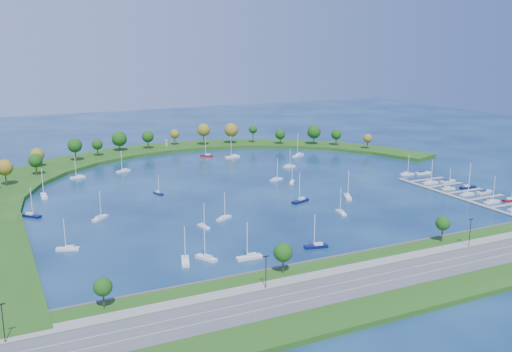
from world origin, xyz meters
name	(u,v)px	position (x,y,z in m)	size (l,w,h in m)	color
ground	(251,187)	(0.00, 0.00, 0.00)	(700.00, 700.00, 0.00)	#071A42
south_shoreline	(418,271)	(0.03, -122.88, 1.00)	(420.00, 43.10, 11.60)	#235015
breakwater	(137,174)	(-46.33, 48.72, 0.99)	(286.74, 247.64, 2.00)	#235015
breakwater_trees	(168,141)	(-15.70, 88.72, 10.78)	(238.03, 90.12, 15.12)	#382314
harbor_tower	(166,143)	(-7.86, 118.58, 4.19)	(2.60, 2.60, 4.28)	gray
dock_system	(468,195)	(85.30, -61.00, 0.35)	(24.28, 82.00, 1.60)	gray
moored_boat_0	(292,181)	(22.46, -2.09, 0.87)	(5.72, 7.06, 10.56)	silver
moored_boat_1	(207,155)	(7.37, 82.17, 0.91)	(7.98, 6.58, 11.99)	maroon
moored_boat_2	(68,248)	(-96.89, -52.87, 0.90)	(8.18, 4.97, 11.64)	silver
moored_boat_3	(232,156)	(20.73, 71.62, 0.97)	(9.74, 3.18, 14.14)	silver
moored_boat_4	(207,257)	(-56.06, -82.63, 0.92)	(5.79, 8.63, 12.40)	silver
moored_boat_5	(289,166)	(39.50, 31.89, 0.87)	(7.51, 3.05, 10.72)	silver
moored_boat_6	(78,177)	(-76.38, 57.42, 0.90)	(8.11, 2.91, 11.68)	silver
moored_boat_7	(276,179)	(17.52, 6.19, 0.90)	(8.32, 4.71, 11.80)	silver
moored_boat_8	(123,170)	(-50.77, 61.63, 0.92)	(8.71, 5.12, 12.37)	silver
moored_boat_9	(204,226)	(-44.93, -50.36, 0.86)	(3.18, 7.06, 10.02)	silver
moored_boat_10	(341,212)	(14.59, -58.44, 0.89)	(3.48, 7.92, 11.25)	silver
moored_boat_11	(185,260)	(-63.38, -81.99, 0.94)	(4.98, 9.21, 13.04)	silver
moored_boat_12	(300,200)	(7.96, -35.53, 0.97)	(9.86, 5.95, 14.02)	#0A1141
moored_boat_13	(158,193)	(-46.64, 6.49, 0.85)	(3.56, 6.75, 9.55)	#0A1141
moored_boat_14	(249,256)	(-42.75, -88.36, 0.94)	(9.00, 2.82, 13.11)	silver
moored_boat_15	(316,245)	(-16.70, -89.03, 0.92)	(8.91, 4.30, 12.63)	#0A1141
moored_boat_16	(224,217)	(-33.57, -44.03, 0.89)	(7.77, 5.70, 11.34)	silver
moored_boat_17	(31,215)	(-105.06, -5.81, 0.93)	(7.79, 8.06, 12.88)	#0A1141
moored_boat_18	(44,195)	(-96.90, 25.02, 0.96)	(2.90, 9.43, 13.75)	silver
moored_boat_19	(100,217)	(-79.70, -21.58, 0.91)	(7.62, 7.29, 12.12)	silver
moored_boat_20	(348,196)	(31.69, -38.77, 0.95)	(6.10, 9.33, 13.37)	silver
moored_boat_21	(298,155)	(60.10, 56.73, 1.01)	(10.33, 7.61, 15.09)	silver
docked_boat_2	(492,201)	(85.51, -74.94, 0.92)	(8.61, 2.77, 12.52)	silver
docked_boat_3	(510,199)	(96.03, -76.25, 0.88)	(7.75, 3.31, 11.03)	maroon
docked_boat_4	(467,194)	(85.52, -60.20, 0.90)	(8.12, 2.69, 11.77)	silver
docked_boat_5	(484,192)	(95.97, -60.80, 0.69)	(9.55, 3.91, 1.89)	silver
docked_boat_6	(448,188)	(85.54, -47.83, 0.87)	(7.35, 2.91, 10.52)	silver
docked_boat_7	(468,187)	(96.01, -50.38, 0.93)	(8.91, 3.00, 12.89)	#0A1141
docked_boat_8	(430,182)	(85.51, -35.02, 0.93)	(8.82, 3.07, 12.73)	silver
docked_boat_9	(447,181)	(95.97, -36.57, 0.67)	(9.07, 2.88, 1.83)	silver
docked_boat_10	(407,174)	(87.93, -14.30, 0.89)	(8.12, 3.49, 11.56)	silver
docked_boat_11	(423,173)	(97.87, -15.98, 0.68)	(9.37, 3.66, 1.86)	silver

